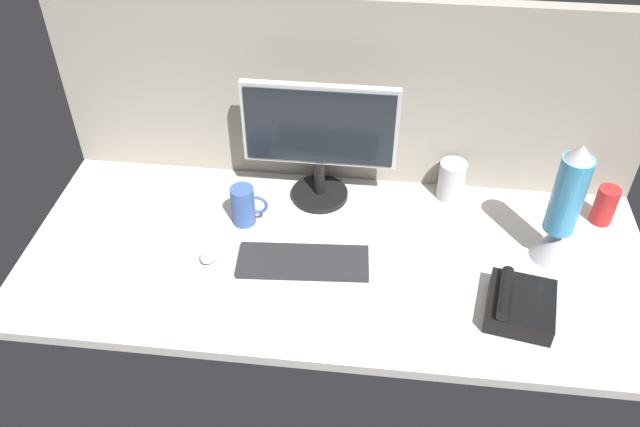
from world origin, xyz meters
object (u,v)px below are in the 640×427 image
at_px(monitor, 320,137).
at_px(mouse, 212,252).
at_px(keyboard, 303,262).
at_px(lava_lamp, 562,213).
at_px(mug_steel, 452,180).
at_px(mug_ceramic_blue, 244,205).
at_px(mug_red_plastic, 605,205).
at_px(desk_phone, 519,305).

distance_m(monitor, mouse, 0.47).
distance_m(keyboard, lava_lamp, 0.73).
bearing_deg(keyboard, lava_lamp, 5.27).
distance_m(mug_steel, mug_ceramic_blue, 0.65).
xyz_separation_m(keyboard, mug_steel, (0.42, 0.36, 0.05)).
xyz_separation_m(monitor, mug_red_plastic, (0.87, -0.03, -0.16)).
relative_size(mug_ceramic_blue, mug_red_plastic, 1.04).
relative_size(mouse, mug_steel, 0.75).
xyz_separation_m(mouse, mug_steel, (0.69, 0.36, 0.05)).
relative_size(monitor, mug_steel, 3.63).
xyz_separation_m(mug_red_plastic, desk_phone, (-0.29, -0.41, -0.03)).
bearing_deg(mug_ceramic_blue, keyboard, -39.00).
bearing_deg(mouse, lava_lamp, 21.01).
distance_m(mouse, lava_lamp, 0.98).
xyz_separation_m(keyboard, mouse, (-0.27, 0.00, 0.01)).
bearing_deg(desk_phone, mug_steel, 108.83).
bearing_deg(monitor, mug_red_plastic, -1.71).
bearing_deg(lava_lamp, monitor, 163.80).
distance_m(mug_steel, lava_lamp, 0.38).
xyz_separation_m(monitor, lava_lamp, (0.69, -0.20, -0.06)).
height_order(monitor, keyboard, monitor).
relative_size(mug_red_plastic, lava_lamp, 0.32).
xyz_separation_m(mug_steel, mug_red_plastic, (0.45, -0.07, -0.00)).
height_order(mug_ceramic_blue, mug_red_plastic, mug_ceramic_blue).
relative_size(mouse, mug_ceramic_blue, 0.75).
bearing_deg(mouse, monitor, 63.09).
bearing_deg(mug_ceramic_blue, desk_phone, -19.46).
distance_m(monitor, desk_phone, 0.74).
bearing_deg(desk_phone, keyboard, 168.89).
distance_m(mug_ceramic_blue, mug_red_plastic, 1.08).
relative_size(mug_ceramic_blue, lava_lamp, 0.33).
distance_m(monitor, mug_red_plastic, 0.88).
bearing_deg(monitor, keyboard, -91.86).
bearing_deg(mug_red_plastic, desk_phone, -125.79).
relative_size(keyboard, mug_ceramic_blue, 2.90).
bearing_deg(lava_lamp, keyboard, -170.56).
distance_m(mug_red_plastic, lava_lamp, 0.27).
bearing_deg(desk_phone, lava_lamp, 63.21).
bearing_deg(mug_red_plastic, mouse, -165.76).
xyz_separation_m(mug_red_plastic, lava_lamp, (-0.18, -0.17, 0.10)).
bearing_deg(mug_steel, keyboard, -139.66).
distance_m(mouse, mug_ceramic_blue, 0.18).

